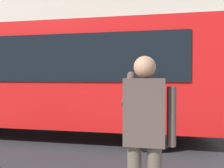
{
  "coord_description": "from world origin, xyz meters",
  "views": [
    {
      "loc": [
        -0.84,
        7.08,
        1.63
      ],
      "look_at": [
        0.62,
        0.08,
        1.46
      ],
      "focal_mm": 40.49,
      "sensor_mm": 36.0,
      "label": 1
    }
  ],
  "objects": [
    {
      "name": "ground_plane",
      "position": [
        0.0,
        0.0,
        0.0
      ],
      "size": [
        60.0,
        60.0,
        0.0
      ],
      "primitive_type": "plane",
      "color": "#2B2B2D"
    },
    {
      "name": "red_bus",
      "position": [
        2.44,
        0.34,
        1.68
      ],
      "size": [
        9.05,
        2.54,
        3.08
      ],
      "color": "red",
      "rests_on": "ground_plane"
    },
    {
      "name": "pedestrian_photographer",
      "position": [
        -0.65,
        4.58,
        1.14
      ],
      "size": [
        0.53,
        0.52,
        1.7
      ],
      "color": "#4C4238",
      "rests_on": "sidewalk_curb"
    }
  ]
}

